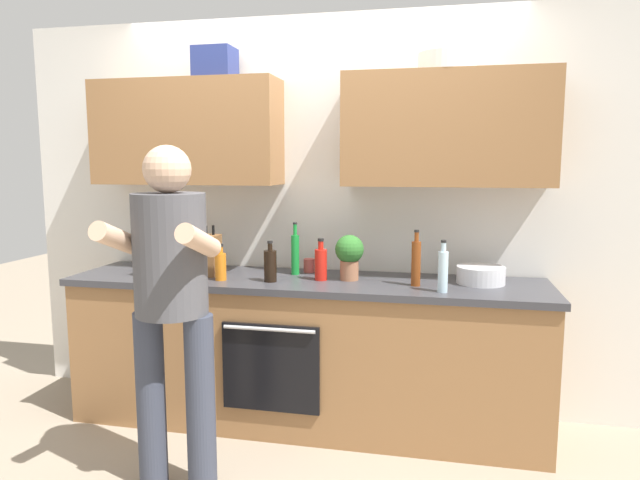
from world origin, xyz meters
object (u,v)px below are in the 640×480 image
Objects in this scene: bottle_hotsauce at (321,263)px; bottle_oil at (198,256)px; bottle_soda at (295,253)px; bottle_water at (443,270)px; cup_ceramic at (309,265)px; knife_block at (210,255)px; mixing_bowl at (481,275)px; potted_herb at (349,254)px; bottle_syrup at (146,247)px; person_standing at (171,291)px; bottle_soy at (270,265)px; bottle_juice at (221,265)px; grocery_bag_bread at (163,258)px; bottle_vinegar at (416,262)px.

bottle_oil is (-0.83, 0.12, -0.01)m from bottle_hotsauce.
bottle_soda is 0.94m from bottle_water.
bottle_hotsauce is 0.26m from cup_ceramic.
knife_block reaches higher than bottle_hotsauce.
bottle_hotsauce is 0.84m from bottle_oil.
cup_ceramic is at bearing 118.65° from bottle_hotsauce.
potted_herb is (-0.75, -0.06, 0.11)m from mixing_bowl.
bottle_syrup is (-0.37, 0.00, 0.05)m from bottle_oil.
bottle_soy is at bearing 68.48° from person_standing.
bottle_juice is 0.57m from cup_ceramic.
grocery_bag_bread is at bearing 166.65° from bottle_juice.
bottle_soda is 0.26m from bottle_soy.
bottle_water is 0.58m from potted_herb.
bottle_juice is at bearing 92.02° from person_standing.
cup_ceramic is (-0.82, 0.39, -0.08)m from bottle_water.
bottle_vinegar is 3.70× the size of cup_ceramic.
bottle_syrup is (-1.20, 0.13, 0.04)m from bottle_hotsauce.
potted_herb is 1.23× the size of grocery_bag_bread.
mixing_bowl reaches higher than cup_ceramic.
bottle_syrup is 2.11m from mixing_bowl.
grocery_bag_bread is at bearing -164.03° from cup_ceramic.
bottle_soda reaches higher than bottle_water.
bottle_water is at bearing -2.04° from bottle_juice.
cup_ceramic is at bearing 21.82° from knife_block.
person_standing is at bearing -60.14° from grocery_bag_bread.
bottle_juice is (0.62, -0.25, -0.05)m from bottle_syrup.
person_standing is 7.73× the size of bottle_juice.
knife_block reaches higher than potted_herb.
cup_ceramic is at bearing 8.14° from bottle_oil.
mixing_bowl is (0.21, 0.27, -0.07)m from bottle_water.
bottle_vinegar is at bearing -21.56° from cup_ceramic.
person_standing is at bearing -124.64° from bottle_hotsauce.
knife_block is at bearing -14.41° from bottle_syrup.
bottle_vinegar is 1.24m from knife_block.
cup_ceramic is at bearing 67.25° from person_standing.
bottle_hotsauce is 0.78× the size of bottle_vinegar.
bottle_syrup is 0.26m from grocery_bag_bread.
bottle_hotsauce is 0.30m from bottle_soy.
bottle_syrup is 0.95m from bottle_soy.
grocery_bag_bread is at bearing 179.36° from bottle_vinegar.
bottle_water is 1.30× the size of bottle_juice.
grocery_bag_bread is (-0.31, -0.02, -0.03)m from knife_block.
person_standing is 1.13m from bottle_syrup.
mixing_bowl is 0.76m from potted_herb.
grocery_bag_bread is at bearing -168.67° from bottle_soda.
cup_ceramic is at bearing 52.62° from bottle_soda.
bottle_juice reaches higher than mixing_bowl.
bottle_vinegar is 1.13× the size of bottle_water.
bottle_soda reaches higher than potted_herb.
knife_block is (-1.24, 0.04, -0.01)m from bottle_vinegar.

